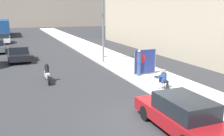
{
  "coord_description": "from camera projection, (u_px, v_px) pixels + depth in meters",
  "views": [
    {
      "loc": [
        -4.94,
        -8.25,
        4.52
      ],
      "look_at": [
        0.26,
        4.73,
        1.34
      ],
      "focal_mm": 40.0,
      "sensor_mm": 36.0,
      "label": 1
    }
  ],
  "objects": [
    {
      "name": "parked_car_curbside",
      "position": [
        182.0,
        114.0,
        9.45
      ],
      "size": [
        1.74,
        4.38,
        1.41
      ],
      "color": "maroon",
      "rests_on": "ground_plane"
    },
    {
      "name": "city_bus_on_road",
      "position": [
        2.0,
        27.0,
        46.67
      ],
      "size": [
        2.59,
        11.66,
        3.0
      ],
      "color": "navy",
      "rests_on": "ground_plane"
    },
    {
      "name": "motorcycle_on_road",
      "position": [
        47.0,
        74.0,
        16.23
      ],
      "size": [
        0.28,
        2.17,
        1.24
      ],
      "color": "silver",
      "rests_on": "ground_plane"
    },
    {
      "name": "car_on_road_nearest",
      "position": [
        19.0,
        53.0,
        23.18
      ],
      "size": [
        1.88,
        4.59,
        1.43
      ],
      "color": "black",
      "rests_on": "ground_plane"
    },
    {
      "name": "ground_plane",
      "position": [
        149.0,
        124.0,
        10.26
      ],
      "size": [
        160.0,
        160.0,
        0.0
      ],
      "primitive_type": "plane",
      "color": "#303033"
    },
    {
      "name": "seated_protester",
      "position": [
        164.0,
        79.0,
        14.06
      ],
      "size": [
        0.91,
        0.77,
        1.18
      ],
      "rotation": [
        0.0,
        0.0,
        -0.21
      ],
      "color": "#474C56",
      "rests_on": "sidewalk_curb"
    },
    {
      "name": "traffic_light_pole",
      "position": [
        91.0,
        12.0,
        20.76
      ],
      "size": [
        3.24,
        3.01,
        6.47
      ],
      "color": "slate",
      "rests_on": "sidewalk_curb"
    },
    {
      "name": "jogger_on_sidewalk",
      "position": [
        139.0,
        62.0,
        17.16
      ],
      "size": [
        0.34,
        0.34,
        1.82
      ],
      "rotation": [
        0.0,
        0.0,
        3.26
      ],
      "color": "#334775",
      "rests_on": "sidewalk_curb"
    },
    {
      "name": "protest_banner",
      "position": [
        145.0,
        62.0,
        17.39
      ],
      "size": [
        1.69,
        0.06,
        1.77
      ],
      "color": "slate",
      "rests_on": "sidewalk_curb"
    },
    {
      "name": "sidewalk_curb",
      "position": [
        106.0,
        56.0,
        25.19
      ],
      "size": [
        3.65,
        90.0,
        0.16
      ],
      "primitive_type": "cube",
      "color": "beige",
      "rests_on": "ground_plane"
    },
    {
      "name": "car_on_road_distant",
      "position": [
        3.0,
        38.0,
        35.99
      ],
      "size": [
        1.85,
        4.63,
        1.4
      ],
      "color": "silver",
      "rests_on": "ground_plane"
    }
  ]
}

